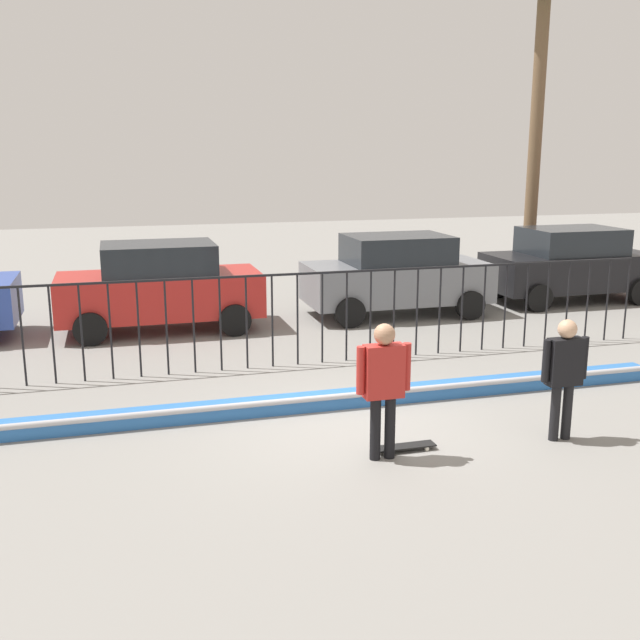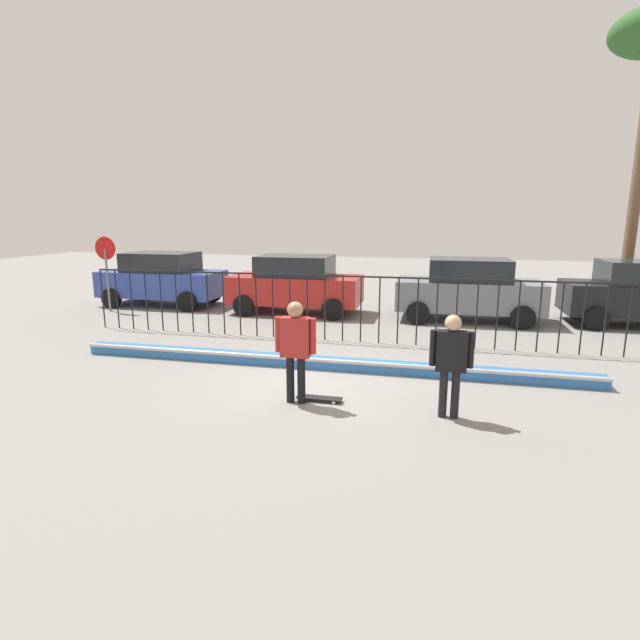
{
  "view_description": "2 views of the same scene",
  "coord_description": "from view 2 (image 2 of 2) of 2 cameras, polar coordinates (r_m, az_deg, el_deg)",
  "views": [
    {
      "loc": [
        -3.12,
        -9.36,
        3.83
      ],
      "look_at": [
        -0.07,
        1.47,
        1.23
      ],
      "focal_mm": 41.29,
      "sensor_mm": 36.0,
      "label": 1
    },
    {
      "loc": [
        2.23,
        -8.83,
        3.14
      ],
      "look_at": [
        -0.11,
        1.15,
        0.97
      ],
      "focal_mm": 27.49,
      "sensor_mm": 36.0,
      "label": 2
    }
  ],
  "objects": [
    {
      "name": "skateboarder",
      "position": [
        8.25,
        -2.88,
        -2.69
      ],
      "size": [
        0.71,
        0.27,
        1.76
      ],
      "rotation": [
        0.0,
        0.0,
        0.16
      ],
      "color": "black",
      "rests_on": "ground"
    },
    {
      "name": "bowl_coping_ledge",
      "position": [
        10.38,
        0.19,
        -4.98
      ],
      "size": [
        11.0,
        0.4,
        0.27
      ],
      "color": "#2D6BB7",
      "rests_on": "ground"
    },
    {
      "name": "stop_sign",
      "position": [
        17.89,
        -23.61,
        6.05
      ],
      "size": [
        0.76,
        0.07,
        2.5
      ],
      "color": "slate",
      "rests_on": "ground"
    },
    {
      "name": "skateboard",
      "position": [
        8.6,
        -0.07,
        -9.06
      ],
      "size": [
        0.8,
        0.2,
        0.07
      ],
      "rotation": [
        0.0,
        0.0,
        -0.1
      ],
      "color": "black",
      "rests_on": "ground"
    },
    {
      "name": "parked_car_red",
      "position": [
        16.23,
        -2.87,
        4.23
      ],
      "size": [
        4.3,
        2.12,
        1.9
      ],
      "rotation": [
        0.0,
        0.0,
        0.0
      ],
      "color": "#B2231E",
      "rests_on": "ground"
    },
    {
      "name": "parked_car_gray",
      "position": [
        15.68,
        16.88,
        3.46
      ],
      "size": [
        4.3,
        2.12,
        1.9
      ],
      "rotation": [
        0.0,
        0.0,
        -0.03
      ],
      "color": "slate",
      "rests_on": "ground"
    },
    {
      "name": "parked_car_blue",
      "position": [
        18.54,
        -17.89,
        4.64
      ],
      "size": [
        4.3,
        2.12,
        1.9
      ],
      "rotation": [
        0.0,
        0.0,
        0.06
      ],
      "color": "#2D479E",
      "rests_on": "ground"
    },
    {
      "name": "perimeter_fence",
      "position": [
        12.44,
        2.67,
        2.27
      ],
      "size": [
        14.04,
        0.04,
        1.7
      ],
      "color": "black",
      "rests_on": "ground"
    },
    {
      "name": "camera_operator",
      "position": [
        7.91,
        15.04,
        -4.16
      ],
      "size": [
        0.67,
        0.25,
        1.67
      ],
      "rotation": [
        0.0,
        0.0,
        3.05
      ],
      "color": "black",
      "rests_on": "ground"
    },
    {
      "name": "ground_plane",
      "position": [
        9.64,
        -0.95,
        -7.09
      ],
      "size": [
        60.0,
        60.0,
        0.0
      ],
      "primitive_type": "plane",
      "color": "gray"
    }
  ]
}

